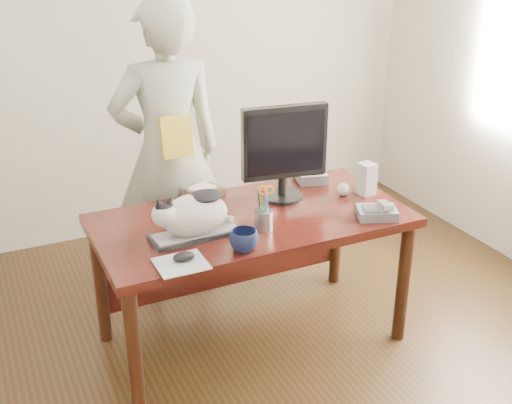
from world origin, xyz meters
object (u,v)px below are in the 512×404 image
(desk, at_px, (246,236))
(speaker, at_px, (367,179))
(coffee_mug, at_px, (244,241))
(calculator, at_px, (310,175))
(phone, at_px, (378,212))
(cat, at_px, (192,214))
(person, at_px, (168,153))
(keyboard, at_px, (195,234))
(pen_cup, at_px, (264,217))
(baseball, at_px, (343,189))
(monitor, at_px, (284,148))
(mouse, at_px, (184,257))
(book_stack, at_px, (204,194))

(desk, xyz_separation_m, speaker, (0.69, -0.08, 0.24))
(coffee_mug, relative_size, calculator, 0.52)
(phone, bearing_deg, cat, -168.60)
(person, bearing_deg, calculator, 153.11)
(keyboard, height_order, calculator, calculator)
(pen_cup, xyz_separation_m, person, (-0.20, 0.86, 0.09))
(phone, xyz_separation_m, speaker, (0.12, 0.28, 0.06))
(phone, bearing_deg, baseball, 113.53)
(monitor, relative_size, coffee_mug, 4.01)
(person, bearing_deg, monitor, 129.50)
(mouse, height_order, book_stack, book_stack)
(person, bearing_deg, book_stack, 101.01)
(person, bearing_deg, mouse, 76.24)
(monitor, bearing_deg, speaker, -8.66)
(book_stack, relative_size, calculator, 0.97)
(phone, xyz_separation_m, book_stack, (-0.72, 0.59, 0.00))
(person, bearing_deg, cat, 80.64)
(desk, height_order, mouse, mouse)
(monitor, height_order, coffee_mug, monitor)
(cat, bearing_deg, pen_cup, -13.22)
(calculator, relative_size, person, 0.14)
(speaker, bearing_deg, keyboard, 179.06)
(pen_cup, height_order, speaker, pen_cup)
(cat, relative_size, calculator, 1.71)
(keyboard, height_order, pen_cup, pen_cup)
(pen_cup, relative_size, coffee_mug, 1.79)
(keyboard, bearing_deg, desk, 24.20)
(monitor, height_order, calculator, monitor)
(desk, xyz_separation_m, calculator, (0.52, 0.24, 0.18))
(monitor, xyz_separation_m, phone, (0.33, -0.41, -0.26))
(calculator, bearing_deg, cat, -141.05)
(cat, distance_m, monitor, 0.66)
(coffee_mug, distance_m, speaker, 0.94)
(cat, relative_size, mouse, 4.22)
(baseball, height_order, person, person)
(monitor, distance_m, coffee_mug, 0.67)
(calculator, bearing_deg, mouse, -134.43)
(pen_cup, xyz_separation_m, calculator, (0.53, 0.48, -0.03))
(cat, xyz_separation_m, calculator, (0.87, 0.41, -0.09))
(keyboard, relative_size, pen_cup, 1.90)
(desk, distance_m, book_stack, 0.33)
(cat, height_order, speaker, cat)
(person, bearing_deg, pen_cup, 103.93)
(coffee_mug, distance_m, baseball, 0.84)
(keyboard, relative_size, book_stack, 1.83)
(desk, relative_size, speaker, 9.00)
(baseball, relative_size, person, 0.04)
(keyboard, height_order, mouse, mouse)
(mouse, xyz_separation_m, person, (0.26, 1.00, 0.13))
(keyboard, bearing_deg, calculator, 22.97)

